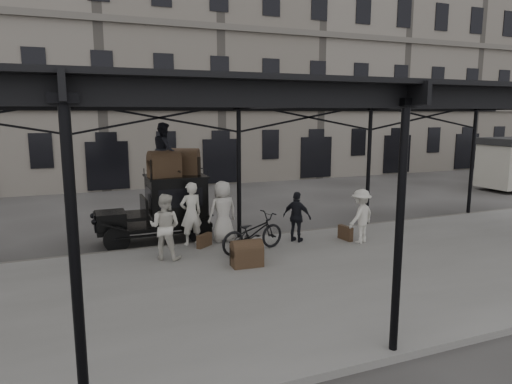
% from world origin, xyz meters
% --- Properties ---
extents(ground, '(120.00, 120.00, 0.00)m').
position_xyz_m(ground, '(0.00, 0.00, 0.00)').
color(ground, '#383533').
rests_on(ground, ground).
extents(platform, '(28.00, 8.00, 0.15)m').
position_xyz_m(platform, '(0.00, -2.00, 0.07)').
color(platform, slate).
rests_on(platform, ground).
extents(canopy, '(22.50, 9.00, 4.74)m').
position_xyz_m(canopy, '(0.00, -1.72, 4.60)').
color(canopy, black).
rests_on(canopy, ground).
extents(building_frontage, '(64.00, 8.00, 14.00)m').
position_xyz_m(building_frontage, '(0.00, 18.00, 7.00)').
color(building_frontage, slate).
rests_on(building_frontage, ground).
extents(taxi, '(3.65, 1.55, 2.18)m').
position_xyz_m(taxi, '(-2.17, 2.98, 1.20)').
color(taxi, black).
rests_on(taxi, ground).
extents(porter_left, '(0.79, 0.59, 1.96)m').
position_xyz_m(porter_left, '(-1.66, 1.80, 1.13)').
color(porter_left, silver).
rests_on(porter_left, platform).
extents(porter_midleft, '(1.13, 1.07, 1.85)m').
position_xyz_m(porter_midleft, '(-2.68, 0.67, 1.07)').
color(porter_midleft, beige).
rests_on(porter_midleft, platform).
extents(porter_centre, '(1.04, 0.77, 1.94)m').
position_xyz_m(porter_centre, '(-0.63, 1.80, 1.12)').
color(porter_centre, beige).
rests_on(porter_centre, platform).
extents(porter_official, '(0.90, 0.97, 1.60)m').
position_xyz_m(porter_official, '(1.52, 0.85, 0.95)').
color(porter_official, black).
rests_on(porter_official, platform).
extents(porter_right, '(1.26, 1.02, 1.70)m').
position_xyz_m(porter_right, '(3.34, 0.00, 1.00)').
color(porter_right, beige).
rests_on(porter_right, platform).
extents(bicycle, '(2.28, 1.29, 1.13)m').
position_xyz_m(bicycle, '(-0.17, 0.38, 0.72)').
color(bicycle, black).
rests_on(bicycle, platform).
extents(porter_roof, '(0.73, 0.90, 1.72)m').
position_xyz_m(porter_roof, '(-2.20, 2.88, 3.04)').
color(porter_roof, black).
rests_on(porter_roof, taxi).
extents(steamer_trunk_roof_near, '(1.05, 0.75, 0.71)m').
position_xyz_m(steamer_trunk_roof_near, '(-2.25, 2.73, 2.53)').
color(steamer_trunk_roof_near, '#493322').
rests_on(steamer_trunk_roof_near, taxi).
extents(steamer_trunk_roof_far, '(1.14, 0.97, 0.72)m').
position_xyz_m(steamer_trunk_roof_far, '(-1.50, 3.18, 2.54)').
color(steamer_trunk_roof_far, '#493322').
rests_on(steamer_trunk_roof_far, taxi).
extents(steamer_trunk_platform, '(0.85, 0.55, 0.60)m').
position_xyz_m(steamer_trunk_platform, '(-0.79, -0.77, 0.45)').
color(steamer_trunk_platform, '#493322').
rests_on(steamer_trunk_platform, platform).
extents(wicker_hamper, '(0.72, 0.64, 0.50)m').
position_xyz_m(wicker_hamper, '(-0.60, -0.43, 0.40)').
color(wicker_hamper, olive).
rests_on(wicker_hamper, platform).
extents(suitcase_upright, '(0.22, 0.61, 0.45)m').
position_xyz_m(suitcase_upright, '(3.07, 0.43, 0.38)').
color(suitcase_upright, '#493322').
rests_on(suitcase_upright, platform).
extents(suitcase_flat, '(0.57, 0.48, 0.40)m').
position_xyz_m(suitcase_flat, '(-1.36, 1.38, 0.35)').
color(suitcase_flat, '#493322').
rests_on(suitcase_flat, platform).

